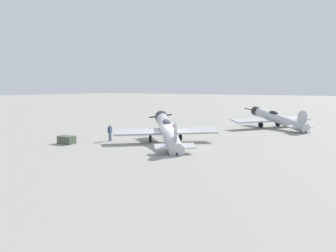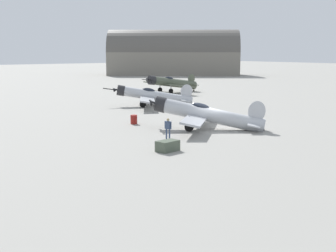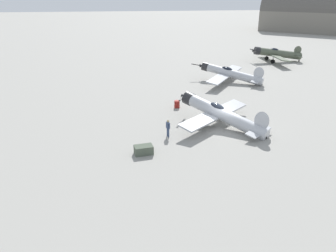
% 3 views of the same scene
% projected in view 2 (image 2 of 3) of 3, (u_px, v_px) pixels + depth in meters
% --- Properties ---
extents(ground_plane, '(400.00, 400.00, 0.00)m').
position_uv_depth(ground_plane, '(211.00, 129.00, 41.43)').
color(ground_plane, gray).
extents(airplane_foreground, '(9.31, 9.71, 3.13)m').
position_uv_depth(airplane_foreground, '(205.00, 114.00, 41.31)').
color(airplane_foreground, '#B7BABF').
rests_on(airplane_foreground, ground_plane).
extents(airplane_mid_apron, '(10.13, 11.21, 2.88)m').
position_uv_depth(airplane_mid_apron, '(152.00, 96.00, 58.53)').
color(airplane_mid_apron, '#B7BABF').
rests_on(airplane_mid_apron, ground_plane).
extents(airplane_far_line, '(9.95, 12.79, 3.06)m').
position_uv_depth(airplane_far_line, '(171.00, 83.00, 77.37)').
color(airplane_far_line, '#4C5442').
rests_on(airplane_far_line, ground_plane).
extents(ground_crew_mechanic, '(0.34, 0.65, 1.71)m').
position_uv_depth(ground_crew_mechanic, '(168.00, 127.00, 36.40)').
color(ground_crew_mechanic, '#384766').
rests_on(ground_crew_mechanic, ground_plane).
extents(equipment_crate, '(1.69, 1.19, 0.76)m').
position_uv_depth(equipment_crate, '(168.00, 146.00, 32.37)').
color(equipment_crate, '#4C5647').
rests_on(equipment_crate, ground_plane).
extents(fuel_drum, '(0.67, 0.67, 0.87)m').
position_uv_depth(fuel_drum, '(134.00, 119.00, 44.33)').
color(fuel_drum, maroon).
rests_on(fuel_drum, ground_plane).
extents(distant_hangar, '(35.94, 33.03, 12.72)m').
position_uv_depth(distant_hangar, '(173.00, 56.00, 131.60)').
color(distant_hangar, slate).
rests_on(distant_hangar, ground_plane).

